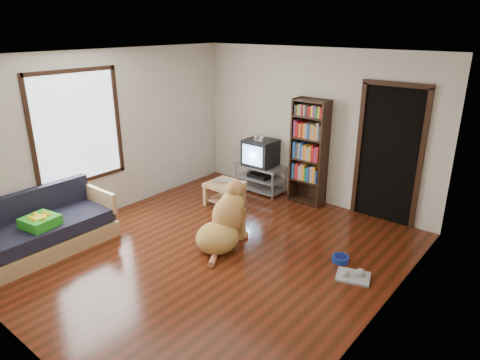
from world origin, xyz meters
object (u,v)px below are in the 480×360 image
Objects in this scene: grey_rag at (353,277)px; coffee_table at (225,189)px; tv_stand at (260,177)px; crt_tv at (261,152)px; dog_bowl at (340,259)px; sofa at (46,231)px; bookshelf at (309,147)px; dog at (224,223)px; green_cushion at (40,221)px; laptop at (223,182)px.

grey_rag is 2.83m from coffee_table.
grey_rag is at bearing -31.63° from tv_stand.
crt_tv is (-2.65, 1.65, 0.73)m from grey_rag.
dog_bowl reaches higher than grey_rag.
crt_tv reaches higher than sofa.
sofa is 2.86m from coffee_table.
bookshelf is 2.19m from dog.
crt_tv reaches higher than tv_stand.
dog_bowl is 0.40× the size of coffee_table.
dog is (-1.48, -0.62, 0.30)m from dog_bowl.
crt_tv reaches higher than green_cushion.
laptop is 1.57m from bookshelf.
dog is at bearing 36.36° from green_cushion.
sofa reaches higher than green_cushion.
crt_tv is 0.32× the size of bookshelf.
dog_bowl is (3.20, 2.35, -0.45)m from green_cushion.
sofa is (-0.90, -2.68, -0.15)m from laptop.
bookshelf reaches higher than laptop.
dog_bowl is 0.24× the size of tv_stand.
bookshelf is at bearing 134.56° from grey_rag.
bookshelf is (-1.40, 1.48, 0.96)m from dog_bowl.
bookshelf is at bearing 16.93° from laptop.
coffee_table is (-0.07, -0.92, 0.01)m from tv_stand.
coffee_table reaches higher than grey_rag.
sofa is at bearing -151.12° from grey_rag.
crt_tv is 1.05× the size of coffee_table.
tv_stand is (-2.35, 1.38, 0.23)m from dog_bowl.
tv_stand is at bearing 56.98° from laptop.
crt_tv reaches higher than dog.
laptop is (0.78, 2.79, -0.07)m from green_cushion.
coffee_table is at bearing -94.55° from crt_tv.
bookshelf is (-1.70, 1.73, 0.99)m from grey_rag.
laptop is 0.96m from tv_stand.
grey_rag is (2.72, -0.69, -0.40)m from laptop.
coffee_table reaches higher than dog_bowl.
dog is (0.94, -1.05, -0.07)m from laptop.
grey_rag is (3.50, 2.10, -0.47)m from green_cushion.
green_cushion is at bearing -115.18° from bookshelf.
green_cushion is at bearing -105.39° from coffee_table.
dog_bowl is at bearing 27.36° from green_cushion.
grey_rag is at bearing -42.62° from laptop.
bookshelf is 1.00× the size of sofa.
dog_bowl is at bearing -30.46° from tv_stand.
sofa is at bearing -108.33° from coffee_table.
green_cushion is 2.93m from coffee_table.
crt_tv is 0.99m from bookshelf.
grey_rag is 0.36× the size of dog.
bookshelf is at bearing 4.32° from crt_tv.
tv_stand is (0.07, 0.95, -0.14)m from laptop.
bookshelf is at bearing 5.63° from tv_stand.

